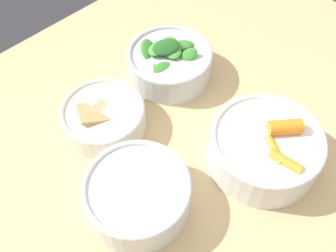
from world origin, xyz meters
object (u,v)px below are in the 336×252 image
Objects in this scene: bowl_beans_hotdog at (138,195)px; bowl_greens at (170,62)px; bowl_carrots at (265,148)px; bowl_cookies at (103,116)px.

bowl_greens is at bearing -145.10° from bowl_beans_hotdog.
bowl_carrots is 1.10× the size of bowl_greens.
bowl_carrots reaches higher than bowl_cookies.
bowl_carrots is 0.27m from bowl_cookies.
bowl_greens reaches higher than bowl_beans_hotdog.
bowl_carrots and bowl_greens have the same top height.
bowl_greens is 1.12× the size of bowl_cookies.
bowl_carrots is 0.25m from bowl_greens.
bowl_carrots is 0.21m from bowl_beans_hotdog.
bowl_cookies is at bearing -60.42° from bowl_carrots.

